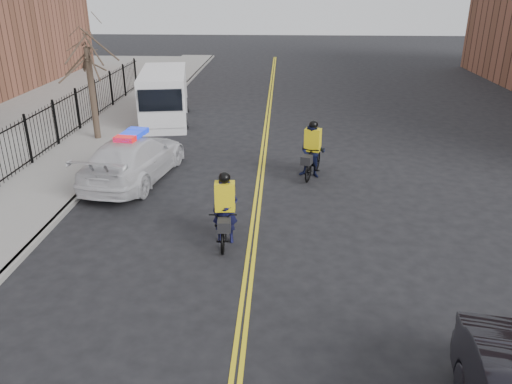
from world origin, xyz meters
The scene contains 11 objects.
ground centered at (0.00, 0.00, 0.00)m, with size 120.00×120.00×0.00m, color black.
center_line_left centered at (-0.08, 8.00, 0.01)m, with size 0.10×60.00×0.01m, color yellow.
center_line_right centered at (0.08, 8.00, 0.01)m, with size 0.10×60.00×0.01m, color yellow.
sidewalk centered at (-7.50, 8.00, 0.07)m, with size 3.00×60.00×0.15m, color gray.
curb centered at (-6.00, 8.00, 0.07)m, with size 0.20×60.00×0.15m, color gray.
iron_fence centered at (-9.00, 8.00, 1.00)m, with size 0.12×28.00×2.00m, color black, non-canonical shape.
street_tree centered at (-7.60, 10.00, 3.53)m, with size 3.20×3.20×4.80m.
police_cruiser centered at (-4.56, 5.32, 0.82)m, with size 3.07×5.85×1.78m.
cargo_van centered at (-5.29, 13.67, 1.24)m, with size 3.19×6.34×2.54m.
cyclist_near centered at (-0.74, 0.77, 0.72)m, with size 0.87×2.14×2.06m.
cyclist_far centered at (1.88, 5.97, 0.84)m, with size 1.21×2.20×2.14m.
Camera 1 is at (0.74, -11.48, 6.69)m, focal length 35.00 mm.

